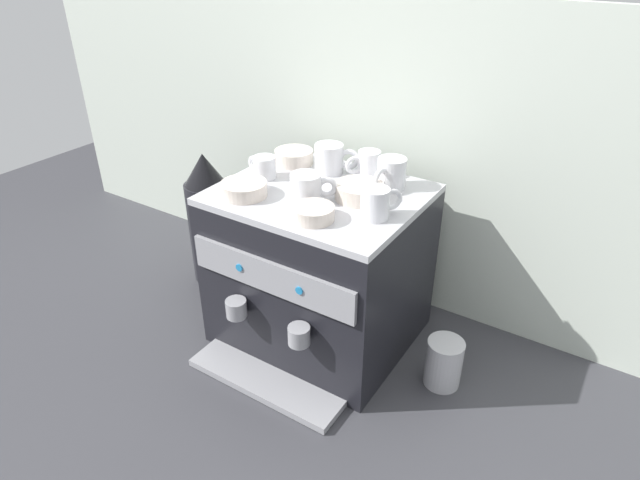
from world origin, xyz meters
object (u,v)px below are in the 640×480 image
ceramic_cup_0 (391,174)px  ceramic_cup_3 (368,164)px  ceramic_cup_1 (308,188)px  ceramic_cup_4 (264,167)px  ceramic_cup_5 (377,203)px  ceramic_bowl_2 (294,157)px  ceramic_cup_2 (331,158)px  milk_pitcher (444,363)px  espresso_machine (319,267)px  ceramic_bowl_3 (313,213)px  ceramic_bowl_1 (244,189)px  ceramic_bowl_0 (359,192)px  coffee_grinder (209,219)px

ceramic_cup_0 → ceramic_cup_3: bearing=156.6°
ceramic_cup_1 → ceramic_cup_4: (-0.19, 0.06, -0.01)m
ceramic_cup_5 → ceramic_bowl_2: (-0.36, 0.17, -0.02)m
ceramic_cup_1 → ceramic_cup_2: size_ratio=0.91×
ceramic_cup_4 → milk_pitcher: size_ratio=0.70×
espresso_machine → ceramic_cup_0: (0.14, 0.13, 0.28)m
ceramic_cup_5 → ceramic_bowl_3: bearing=-143.2°
ceramic_bowl_1 → ceramic_bowl_2: ceramic_bowl_2 is taller
ceramic_cup_4 → ceramic_cup_5: 0.38m
ceramic_bowl_0 → coffee_grinder: size_ratio=0.27×
ceramic_cup_0 → ceramic_cup_4: size_ratio=1.25×
ceramic_bowl_0 → ceramic_bowl_2: size_ratio=1.11×
espresso_machine → ceramic_cup_3: bearing=71.5°
ceramic_cup_4 → coffee_grinder: ceramic_cup_4 is taller
ceramic_cup_3 → coffee_grinder: bearing=-169.0°
ceramic_bowl_1 → milk_pitcher: (0.55, 0.12, -0.42)m
ceramic_bowl_0 → ceramic_cup_1: bearing=-141.2°
ceramic_cup_3 → ceramic_cup_0: bearing=-23.4°
ceramic_cup_1 → ceramic_bowl_2: size_ratio=0.95×
ceramic_bowl_0 → ceramic_bowl_3: bearing=-102.8°
ceramic_cup_2 → ceramic_bowl_0: 0.19m
ceramic_cup_3 → ceramic_cup_5: size_ratio=0.85×
ceramic_bowl_1 → coffee_grinder: ceramic_bowl_1 is taller
ceramic_bowl_1 → ceramic_cup_0: bearing=39.9°
ceramic_cup_1 → ceramic_cup_2: 0.20m
ceramic_cup_5 → ceramic_bowl_1: bearing=-167.5°
ceramic_bowl_0 → ceramic_bowl_1: ceramic_bowl_0 is taller
ceramic_bowl_3 → ceramic_cup_0: bearing=74.6°
ceramic_cup_4 → ceramic_bowl_0: bearing=4.5°
ceramic_cup_1 → ceramic_cup_3: same height
milk_pitcher → ceramic_bowl_0: bearing=175.3°
ceramic_cup_4 → ceramic_cup_5: (0.38, -0.05, 0.01)m
ceramic_cup_1 → ceramic_cup_4: 0.20m
ceramic_cup_1 → ceramic_cup_5: bearing=4.0°
ceramic_cup_4 → ceramic_bowl_2: 0.13m
ceramic_cup_2 → ceramic_bowl_1: (-0.11, -0.25, -0.02)m
ceramic_cup_0 → ceramic_bowl_1: 0.39m
ceramic_cup_5 → ceramic_bowl_2: size_ratio=0.90×
ceramic_cup_0 → ceramic_bowl_2: ceramic_cup_0 is taller
coffee_grinder → espresso_machine: bearing=-7.2°
ceramic_bowl_3 → ceramic_bowl_0: bearing=77.2°
ceramic_bowl_0 → ceramic_bowl_1: 0.30m
ceramic_cup_2 → ceramic_bowl_3: ceramic_cup_2 is taller
milk_pitcher → ceramic_cup_5: bearing=-167.4°
ceramic_bowl_2 → ceramic_bowl_3: 0.36m
ceramic_cup_1 → ceramic_cup_4: ceramic_cup_1 is taller
ceramic_cup_5 → espresso_machine: bearing=166.4°
ceramic_cup_4 → ceramic_cup_5: size_ratio=0.94×
milk_pitcher → ceramic_cup_3: bearing=154.2°
ceramic_cup_3 → ceramic_bowl_3: bearing=-86.7°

